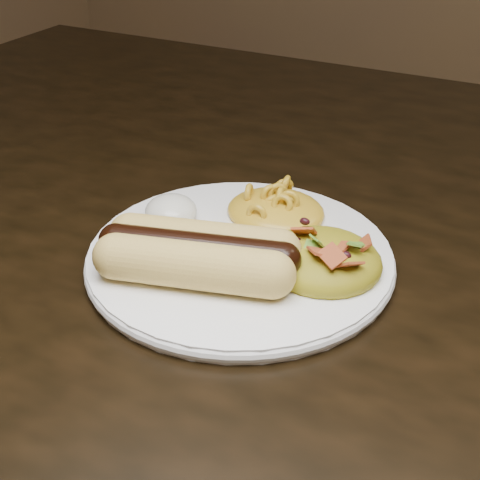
% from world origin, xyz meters
% --- Properties ---
extents(table, '(1.60, 0.90, 0.75)m').
position_xyz_m(table, '(0.00, 0.00, 0.66)').
color(table, black).
rests_on(table, floor).
extents(plate, '(0.32, 0.32, 0.01)m').
position_xyz_m(plate, '(-0.12, -0.13, 0.76)').
color(plate, white).
rests_on(plate, table).
extents(hotdog, '(0.14, 0.10, 0.04)m').
position_xyz_m(hotdog, '(-0.13, -0.18, 0.78)').
color(hotdog, '#F9DA66').
rests_on(hotdog, plate).
extents(mac_and_cheese, '(0.12, 0.11, 0.03)m').
position_xyz_m(mac_and_cheese, '(-0.11, -0.06, 0.78)').
color(mac_and_cheese, gold).
rests_on(mac_and_cheese, plate).
extents(sour_cream, '(0.05, 0.05, 0.03)m').
position_xyz_m(sour_cream, '(-0.20, -0.11, 0.78)').
color(sour_cream, silver).
rests_on(sour_cream, plate).
extents(taco_salad, '(0.10, 0.09, 0.04)m').
position_xyz_m(taco_salad, '(-0.04, -0.13, 0.78)').
color(taco_salad, orange).
rests_on(taco_salad, plate).
extents(fork, '(0.04, 0.12, 0.00)m').
position_xyz_m(fork, '(-0.11, -0.16, 0.75)').
color(fork, white).
rests_on(fork, table).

